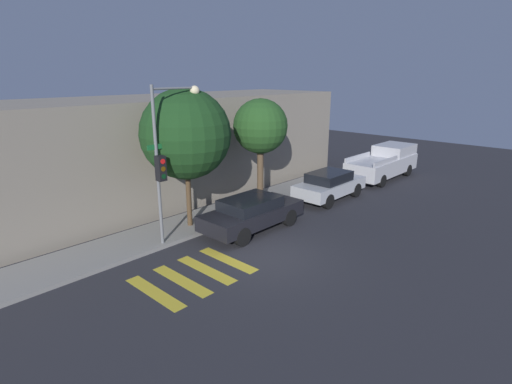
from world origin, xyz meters
TOP-DOWN VIEW (x-y plane):
  - ground_plane at (0.00, 0.00)m, footprint 60.00×60.00m
  - sidewalk at (0.00, 4.39)m, footprint 26.00×2.38m
  - building_row at (0.00, 8.98)m, footprint 26.00×6.00m
  - crosswalk at (-2.62, 0.80)m, footprint 3.42×2.60m
  - traffic_light_pole at (-1.58, 3.37)m, footprint 2.36×0.56m
  - sedan_near_corner at (1.46, 2.10)m, footprint 4.58×1.88m
  - sedan_middle at (7.25, 2.10)m, footprint 4.26×1.81m
  - pickup_truck at (13.39, 2.10)m, footprint 5.78×2.08m
  - tree_near_corner at (-0.15, 4.16)m, footprint 3.60×3.60m
  - tree_midblock at (4.23, 4.16)m, footprint 2.59×2.59m

SIDE VIEW (x-z plane):
  - ground_plane at x=0.00m, z-range 0.00..0.00m
  - crosswalk at x=-2.62m, z-range 0.00..0.00m
  - sidewalk at x=0.00m, z-range 0.00..0.14m
  - sedan_near_corner at x=1.46m, z-range 0.07..1.49m
  - sedan_middle at x=7.25m, z-range 0.06..1.52m
  - pickup_truck at x=13.39m, z-range 0.02..1.95m
  - building_row at x=0.00m, z-range 0.00..5.14m
  - traffic_light_pole at x=-1.58m, z-range 0.75..6.66m
  - tree_midblock at x=4.23m, z-range 1.25..6.42m
  - tree_near_corner at x=-0.15m, z-range 1.08..6.85m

